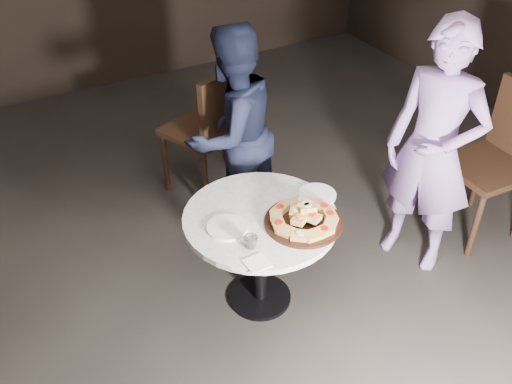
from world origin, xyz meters
The scene contains 13 objects.
floor centered at (0.00, 0.00, 0.00)m, with size 7.00×7.00×0.00m, color black.
table centered at (-0.14, 0.13, 0.52)m, with size 0.96×0.96×0.64m.
serving_board centered at (0.03, -0.04, 0.65)m, with size 0.42×0.42×0.02m, color black.
focaccia_pile centered at (0.04, -0.04, 0.69)m, with size 0.38×0.36×0.10m.
plate_left centered at (-0.34, 0.12, 0.65)m, with size 0.22×0.22×0.01m, color white.
plate_right centered at (0.24, 0.13, 0.65)m, with size 0.22×0.22×0.01m, color white.
water_glass centered at (-0.30, -0.07, 0.67)m, with size 0.07×0.07×0.07m, color silver.
napkin_near centered at (-0.34, -0.19, 0.64)m, with size 0.11×0.11×0.01m, color white.
napkin_far centered at (0.14, -0.13, 0.64)m, with size 0.11×0.11×0.01m, color white.
chair_far centered at (0.11, 1.25, 0.59)m, with size 0.62×0.64×1.02m.
chair_right centered at (1.59, -0.01, 0.60)m, with size 0.53×0.51×1.03m.
diner_navy centered at (0.07, 0.87, 0.72)m, with size 0.70×0.55×1.44m, color black.
diner_teal centered at (0.95, -0.01, 0.80)m, with size 0.58×0.38×1.59m, color #7E65A3.
Camera 1 is at (-1.33, -1.98, 2.57)m, focal length 40.00 mm.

